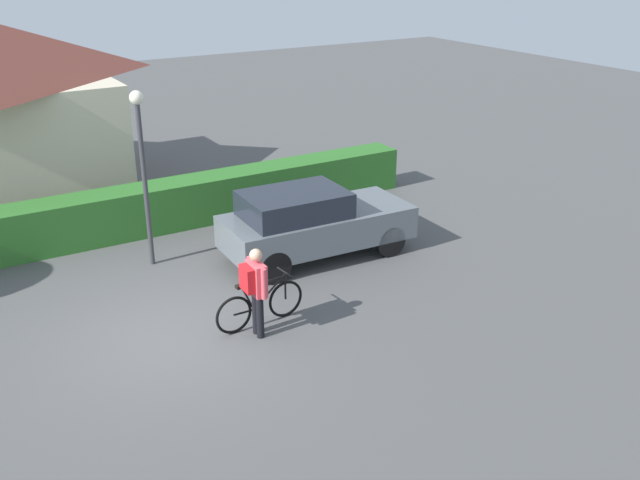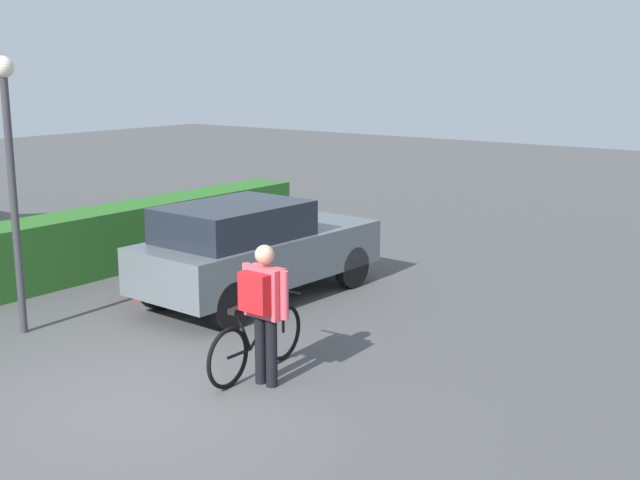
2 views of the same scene
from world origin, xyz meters
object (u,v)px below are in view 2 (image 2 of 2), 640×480
street_lamp (10,154)px  person_rider (263,302)px  parked_car_near (254,248)px  fire_hydrant (140,273)px  bicycle (257,342)px

street_lamp → person_rider: bearing=-81.7°
parked_car_near → fire_hydrant: (-1.05, 1.40, -0.40)m
bicycle → street_lamp: size_ratio=0.48×
bicycle → street_lamp: (-0.78, 3.49, 2.02)m
parked_car_near → fire_hydrant: size_ratio=5.04×
bicycle → parked_car_near: bearing=42.1°
parked_car_near → street_lamp: 3.73m
bicycle → street_lamp: street_lamp is taller
street_lamp → fire_hydrant: 2.81m
parked_car_near → bicycle: 3.07m
parked_car_near → person_rider: (-2.49, -2.35, 0.17)m
bicycle → person_rider: size_ratio=1.08×
person_rider → fire_hydrant: (1.43, 3.75, -0.56)m
person_rider → parked_car_near: bearing=43.4°
parked_car_near → person_rider: person_rider is taller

